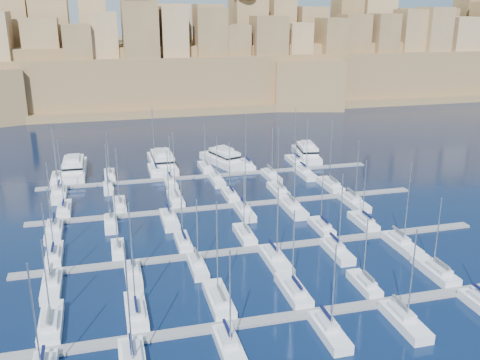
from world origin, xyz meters
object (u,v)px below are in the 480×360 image
object	(u,v)px
sailboat_4	(364,284)
motor_yacht_d	(307,153)
motor_yacht_b	(162,161)
motor_yacht_c	(224,158)
sailboat_0	(51,323)
sailboat_2	(219,300)
motor_yacht_a	(74,168)

from	to	relation	value
sailboat_4	motor_yacht_d	world-z (taller)	sailboat_4
motor_yacht_b	motor_yacht_c	world-z (taller)	same
sailboat_0	motor_yacht_c	bearing A→B (deg)	60.36
sailboat_4	motor_yacht_c	size ratio (longest dim) A/B	0.64
motor_yacht_c	motor_yacht_b	bearing A→B (deg)	175.83
sailboat_0	motor_yacht_c	world-z (taller)	sailboat_0
sailboat_4	motor_yacht_b	world-z (taller)	sailboat_4
sailboat_0	sailboat_4	bearing A→B (deg)	-1.17
motor_yacht_d	sailboat_0	bearing A→B (deg)	-132.42
sailboat_0	sailboat_4	world-z (taller)	sailboat_0
sailboat_2	motor_yacht_c	size ratio (longest dim) A/B	0.88
sailboat_4	motor_yacht_a	xyz separation A→B (m)	(-44.58, 71.86, 1.02)
sailboat_4	motor_yacht_d	distance (m)	73.15
motor_yacht_d	motor_yacht_b	bearing A→B (deg)	178.01
motor_yacht_b	sailboat_2	bearing A→B (deg)	-90.34
motor_yacht_b	motor_yacht_d	xyz separation A→B (m)	(40.46, -1.40, 0.00)
motor_yacht_c	sailboat_2	bearing A→B (deg)	-103.59
motor_yacht_a	motor_yacht_b	bearing A→B (deg)	0.85
motor_yacht_d	sailboat_2	bearing A→B (deg)	-120.40
sailboat_0	sailboat_2	distance (m)	22.97
sailboat_2	motor_yacht_b	size ratio (longest dim) A/B	0.80
motor_yacht_a	motor_yacht_c	size ratio (longest dim) A/B	1.07
motor_yacht_c	motor_yacht_d	bearing A→B (deg)	-0.49
sailboat_0	motor_yacht_a	world-z (taller)	sailboat_0
sailboat_0	motor_yacht_c	xyz separation A→B (m)	(39.87, 70.06, 0.99)
motor_yacht_a	motor_yacht_b	xyz separation A→B (m)	(22.54, 0.33, 0.00)
motor_yacht_c	sailboat_0	bearing A→B (deg)	-119.64
motor_yacht_c	motor_yacht_d	distance (m)	23.98
sailboat_0	motor_yacht_a	xyz separation A→B (m)	(0.85, 70.93, 0.99)
sailboat_0	motor_yacht_a	size ratio (longest dim) A/B	0.67
sailboat_4	motor_yacht_c	bearing A→B (deg)	94.48
sailboat_2	motor_yacht_d	bearing A→B (deg)	59.60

